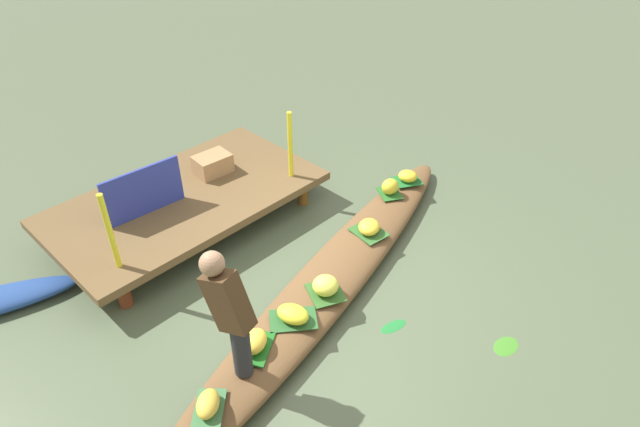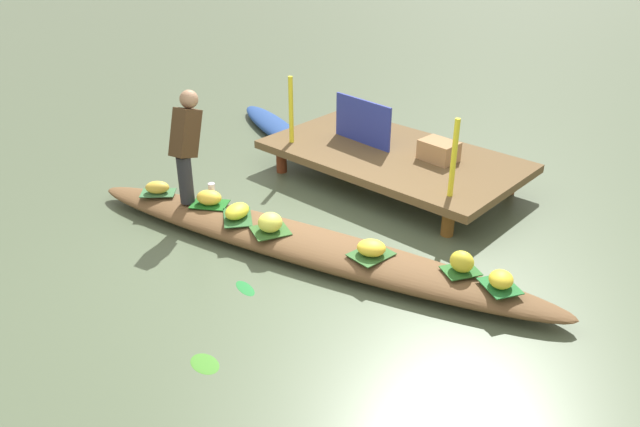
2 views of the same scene
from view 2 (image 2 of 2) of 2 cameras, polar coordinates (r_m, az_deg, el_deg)
name	(u,v)px [view 2 (image 2 of 2)]	position (r m, az deg, el deg)	size (l,w,h in m)	color
canal_water	(302,253)	(6.53, -1.64, -3.65)	(40.00, 40.00, 0.00)	#4E5C42
dock_platform	(393,157)	(8.01, 6.63, 5.18)	(3.20, 1.80, 0.41)	brown
vendor_boat	(302,243)	(6.46, -1.65, -2.74)	(5.44, 0.69, 0.24)	brown
moored_boat	(274,126)	(9.82, -4.21, 7.94)	(2.14, 0.44, 0.18)	navy
leaf_mat_0	(238,217)	(6.75, -7.52, -0.34)	(0.45, 0.29, 0.01)	#29592A
banana_bunch_0	(237,211)	(6.72, -7.56, 0.21)	(0.32, 0.23, 0.15)	yellow
leaf_mat_1	(500,286)	(5.80, 16.07, -6.36)	(0.34, 0.28, 0.01)	#1E682B
banana_bunch_1	(501,279)	(5.77, 16.16, -5.77)	(0.25, 0.21, 0.14)	yellow
leaf_mat_2	(210,204)	(7.08, -10.02, 0.85)	(0.40, 0.27, 0.01)	#1A611C
banana_bunch_2	(209,198)	(7.05, -10.07, 1.44)	(0.29, 0.21, 0.16)	yellow
leaf_mat_3	(270,231)	(6.46, -4.53, -1.57)	(0.37, 0.33, 0.01)	#2F5D24
banana_bunch_3	(270,222)	(6.41, -4.57, -0.81)	(0.26, 0.25, 0.20)	#E6E74F
leaf_mat_4	(158,193)	(7.47, -14.53, 1.84)	(0.39, 0.24, 0.01)	#3A6E3F
banana_bunch_4	(157,187)	(7.44, -14.60, 2.32)	(0.28, 0.18, 0.14)	gold
leaf_mat_5	(461,271)	(5.93, 12.70, -5.10)	(0.32, 0.26, 0.01)	#266224
banana_bunch_5	(462,262)	(5.88, 12.79, -4.29)	(0.23, 0.20, 0.20)	gold
leaf_mat_6	(371,254)	(6.05, 4.67, -3.73)	(0.39, 0.31, 0.01)	#2F5E28
banana_bunch_6	(371,248)	(6.02, 4.70, -3.13)	(0.28, 0.24, 0.15)	yellow
vendor_person	(186,141)	(6.96, -12.10, 6.45)	(0.27, 0.46, 1.24)	#28282D
water_bottle	(212,192)	(7.13, -9.81, 1.95)	(0.08, 0.08, 0.21)	silver
market_banner	(363,122)	(8.17, 3.90, 8.35)	(0.93, 0.03, 0.58)	#293594
railing_post_west	(291,110)	(8.13, -2.65, 9.40)	(0.06, 0.06, 0.87)	yellow
railing_post_east	(454,158)	(6.77, 12.09, 4.95)	(0.06, 0.06, 0.87)	yellow
produce_crate	(439,151)	(7.80, 10.76, 5.65)	(0.44, 0.32, 0.24)	#A3784E
drifting_plant_0	(245,288)	(6.02, -6.83, -6.76)	(0.30, 0.13, 0.01)	#207330
drifting_plant_1	(205,364)	(5.22, -10.45, -13.29)	(0.29, 0.20, 0.01)	#3E8026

